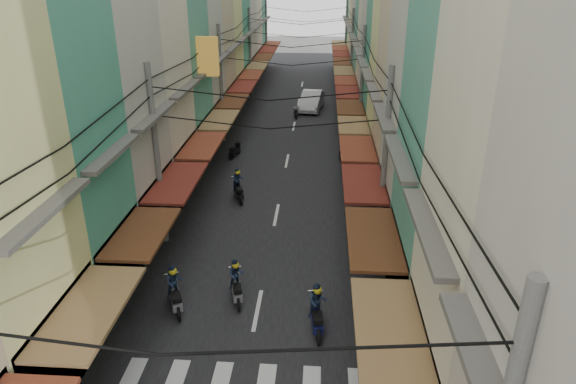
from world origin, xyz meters
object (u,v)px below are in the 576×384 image
at_px(white_car, 311,109).
at_px(bicycle, 432,257).
at_px(market_umbrella, 476,323).
at_px(traffic_sign, 420,241).

bearing_deg(white_car, bicycle, -69.81).
bearing_deg(bicycle, market_umbrella, 157.78).
xyz_separation_m(white_car, bicycle, (5.92, -25.06, 0.00)).
bearing_deg(traffic_sign, bicycle, 66.82).
distance_m(market_umbrella, traffic_sign, 4.37).
relative_size(market_umbrella, traffic_sign, 0.69).
bearing_deg(white_car, traffic_sign, -73.56).
xyz_separation_m(bicycle, traffic_sign, (-1.22, -2.86, 2.34)).
xyz_separation_m(market_umbrella, traffic_sign, (-1.00, 4.24, 0.40)).
height_order(white_car, traffic_sign, traffic_sign).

